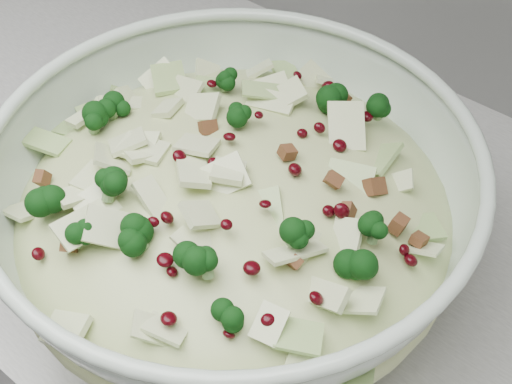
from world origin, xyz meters
TOP-DOWN VIEW (x-y plane):
  - counter at (0.00, 1.70)m, footprint 3.60×0.60m
  - mixing_bowl at (0.54, 1.60)m, footprint 0.51×0.51m
  - salad at (0.54, 1.60)m, footprint 0.51×0.51m

SIDE VIEW (x-z plane):
  - counter at x=0.00m, z-range 0.00..0.90m
  - mixing_bowl at x=0.54m, z-range 0.90..1.06m
  - salad at x=0.54m, z-range 0.93..1.09m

